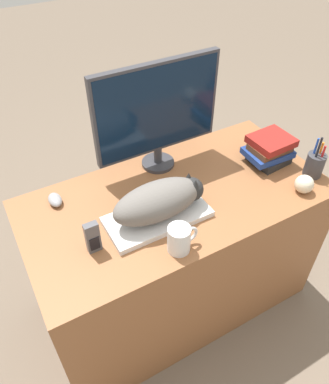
# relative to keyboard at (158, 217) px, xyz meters

# --- Properties ---
(ground_plane) EXTENTS (12.00, 12.00, 0.00)m
(ground_plane) POSITION_rel_keyboard_xyz_m (0.13, -0.24, -0.75)
(ground_plane) COLOR #6B5B4C
(desk) EXTENTS (1.26, 0.64, 0.74)m
(desk) POSITION_rel_keyboard_xyz_m (0.13, 0.08, -0.38)
(desk) COLOR brown
(desk) RESTS_ON ground_plane
(keyboard) EXTENTS (0.40, 0.19, 0.02)m
(keyboard) POSITION_rel_keyboard_xyz_m (0.00, 0.00, 0.00)
(keyboard) COLOR silver
(keyboard) RESTS_ON desk
(cat) EXTENTS (0.37, 0.16, 0.14)m
(cat) POSITION_rel_keyboard_xyz_m (0.02, -0.00, 0.08)
(cat) COLOR #66605B
(cat) RESTS_ON keyboard
(monitor) EXTENTS (0.55, 0.15, 0.48)m
(monitor) POSITION_rel_keyboard_xyz_m (0.17, 0.30, 0.26)
(monitor) COLOR #333338
(monitor) RESTS_ON desk
(computer_mouse) EXTENTS (0.05, 0.08, 0.03)m
(computer_mouse) POSITION_rel_keyboard_xyz_m (-0.31, 0.28, 0.01)
(computer_mouse) COLOR gray
(computer_mouse) RESTS_ON desk
(coffee_mug) EXTENTS (0.12, 0.08, 0.11)m
(coffee_mug) POSITION_rel_keyboard_xyz_m (-0.00, -0.17, 0.04)
(coffee_mug) COLOR silver
(coffee_mug) RESTS_ON desk
(pen_cup) EXTENTS (0.08, 0.08, 0.20)m
(pen_cup) POSITION_rel_keyboard_xyz_m (0.71, -0.09, 0.04)
(pen_cup) COLOR #38383D
(pen_cup) RESTS_ON desk
(baseball) EXTENTS (0.08, 0.08, 0.08)m
(baseball) POSITION_rel_keyboard_xyz_m (0.60, -0.15, 0.03)
(baseball) COLOR beige
(baseball) RESTS_ON desk
(phone) EXTENTS (0.05, 0.03, 0.13)m
(phone) POSITION_rel_keyboard_xyz_m (-0.26, -0.02, 0.05)
(phone) COLOR #4C4C51
(phone) RESTS_ON desk
(book_stack) EXTENTS (0.20, 0.16, 0.13)m
(book_stack) POSITION_rel_keyboard_xyz_m (0.61, 0.07, 0.05)
(book_stack) COLOR black
(book_stack) RESTS_ON desk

